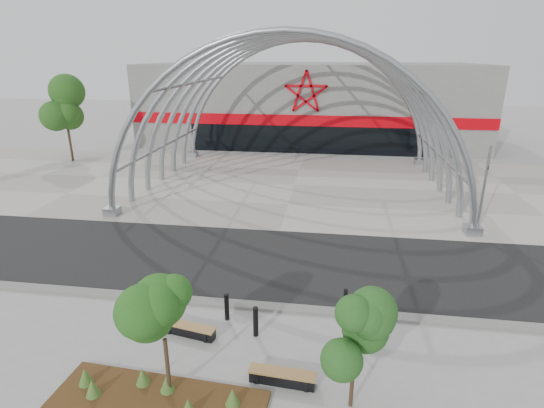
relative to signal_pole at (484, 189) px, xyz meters
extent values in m
plane|color=gray|center=(-10.29, -8.25, -2.43)|extent=(140.00, 140.00, 0.00)
cube|color=black|center=(-10.29, -4.75, -2.42)|extent=(140.00, 7.00, 0.02)
cube|color=#9C968C|center=(-10.29, 7.25, -2.41)|extent=(60.00, 17.00, 0.04)
cube|color=slate|center=(-10.29, -8.50, -2.37)|extent=(60.00, 0.50, 0.12)
cube|color=slate|center=(-10.29, 25.25, 1.57)|extent=(34.00, 15.00, 8.00)
cube|color=black|center=(-10.29, 17.80, -1.13)|extent=(22.00, 0.25, 2.60)
cube|color=#D3000B|center=(-10.29, 17.80, 0.67)|extent=(34.00, 0.30, 1.00)
torus|color=#8F9499|center=(-10.29, -0.25, -2.43)|extent=(20.36, 0.36, 20.36)
torus|color=#8F9499|center=(-10.29, 2.25, -2.43)|extent=(20.36, 0.36, 20.36)
torus|color=#8F9499|center=(-10.29, 4.75, -2.43)|extent=(20.36, 0.36, 20.36)
torus|color=#8F9499|center=(-10.29, 7.25, -2.43)|extent=(20.36, 0.36, 20.36)
torus|color=#8F9499|center=(-10.29, 9.75, -2.43)|extent=(20.36, 0.36, 20.36)
torus|color=#8F9499|center=(-10.29, 12.25, -2.43)|extent=(20.36, 0.36, 20.36)
torus|color=#8F9499|center=(-10.29, 14.75, -2.43)|extent=(20.36, 0.36, 20.36)
cylinder|color=#8F9499|center=(-0.63, 7.25, 0.16)|extent=(0.20, 15.00, 0.20)
cylinder|color=#8F9499|center=(-3.22, 7.25, 4.64)|extent=(0.20, 15.00, 0.20)
cylinder|color=#8F9499|center=(-10.29, 7.25, 7.57)|extent=(0.20, 15.00, 0.20)
cylinder|color=#8F9499|center=(-17.36, 7.25, 4.64)|extent=(0.20, 15.00, 0.20)
cylinder|color=#8F9499|center=(-19.95, 7.25, 0.16)|extent=(0.20, 15.00, 0.20)
cube|color=#8F9499|center=(-20.29, -0.25, -2.18)|extent=(0.80, 0.80, 0.50)
cube|color=#8F9499|center=(-20.29, 14.75, -2.18)|extent=(0.80, 0.80, 0.50)
cube|color=#8F9499|center=(-0.29, -0.25, -2.18)|extent=(0.80, 0.80, 0.50)
cube|color=#8F9499|center=(-0.29, 14.75, -2.18)|extent=(0.80, 0.80, 0.50)
cube|color=#3D290F|center=(-12.10, -13.37, -2.38)|extent=(5.96, 2.16, 0.11)
cone|color=#4C722C|center=(-13.91, -13.49, -2.07)|extent=(0.41, 0.41, 0.51)
cone|color=#4C722C|center=(-11.97, -13.04, -2.07)|extent=(0.41, 0.41, 0.51)
cone|color=#4C722C|center=(-11.11, -13.77, -2.07)|extent=(0.41, 0.41, 0.51)
cone|color=#4C722C|center=(-12.75, -12.88, -2.07)|extent=(0.41, 0.41, 0.51)
cone|color=#4C722C|center=(-10.06, -13.27, -2.07)|extent=(0.41, 0.41, 0.51)
cone|color=#4C722C|center=(-14.34, -13.12, -2.07)|extent=(0.41, 0.41, 0.51)
cylinder|color=slate|center=(0.00, 0.00, -0.11)|extent=(0.13, 0.13, 4.65)
imported|color=black|center=(0.00, 0.00, 0.92)|extent=(0.37, 0.64, 0.13)
cylinder|color=#2D2516|center=(-11.89, -13.07, -1.51)|extent=(0.11, 0.11, 1.84)
ellipsoid|color=#175112|center=(-11.89, -13.07, 0.16)|extent=(1.58, 1.58, 2.01)
cylinder|color=#2F2014|center=(-6.95, -12.75, -1.60)|extent=(0.11, 0.11, 1.67)
ellipsoid|color=#174418|center=(-6.95, -12.75, -0.08)|extent=(1.38, 1.38, 1.82)
cube|color=black|center=(-12.21, -10.45, -2.28)|extent=(1.84, 0.68, 0.31)
cube|color=black|center=(-12.88, -10.32, -2.25)|extent=(0.18, 0.41, 0.36)
cube|color=black|center=(-11.55, -10.58, -2.25)|extent=(0.18, 0.41, 0.36)
cube|color=#9E6C34|center=(-12.21, -10.45, -2.07)|extent=(1.90, 0.75, 0.05)
cube|color=black|center=(-8.86, -12.21, -2.27)|extent=(1.91, 0.50, 0.32)
cube|color=black|center=(-9.57, -12.15, -2.24)|extent=(0.14, 0.42, 0.38)
cube|color=black|center=(-8.16, -12.26, -2.24)|extent=(0.14, 0.42, 0.38)
cube|color=olive|center=(-8.86, -12.21, -2.06)|extent=(1.96, 0.57, 0.06)
cylinder|color=black|center=(-14.52, -8.83, -1.91)|extent=(0.17, 0.17, 1.04)
cylinder|color=black|center=(-11.17, -9.40, -1.92)|extent=(0.16, 0.16, 1.02)
cylinder|color=black|center=(-10.00, -10.15, -1.89)|extent=(0.17, 0.17, 1.08)
cylinder|color=black|center=(-6.75, -10.26, -1.99)|extent=(0.14, 0.14, 0.89)
cylinder|color=black|center=(-7.02, -8.23, -2.00)|extent=(0.14, 0.14, 0.87)
cylinder|color=black|center=(-30.29, 11.75, -0.78)|extent=(0.20, 0.20, 3.30)
ellipsoid|color=#1B4513|center=(-30.29, 11.75, 2.22)|extent=(3.00, 3.00, 3.60)
camera|label=1|loc=(-7.79, -21.89, 6.48)|focal=28.00mm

